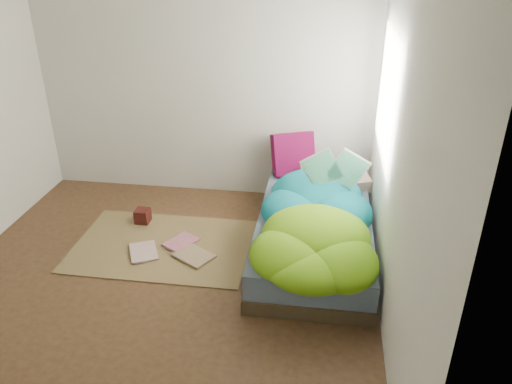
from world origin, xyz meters
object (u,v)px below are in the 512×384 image
floor_book_b (173,238)px  floor_book_a (130,254)px  open_book (336,159)px  wooden_box (143,216)px  bed (314,232)px  pillow_magenta (293,154)px

floor_book_b → floor_book_a: bearing=-104.2°
open_book → floor_book_b: 1.67m
open_book → wooden_box: size_ratio=3.51×
open_book → floor_book_b: open_book is taller
wooden_box → bed: bearing=-7.0°
pillow_magenta → floor_book_b: size_ratio=1.46×
bed → open_book: size_ratio=4.23×
floor_book_b → open_book: bearing=39.0°
open_book → wooden_box: bearing=173.7°
pillow_magenta → floor_book_a: size_ratio=1.35×
bed → open_book: open_book is taller
open_book → floor_book_a: (-1.75, -0.53, -0.80)m
bed → floor_book_a: (-1.60, -0.38, -0.14)m
bed → floor_book_a: 1.65m
floor_book_a → floor_book_b: size_ratio=1.08×
pillow_magenta → floor_book_a: 1.90m
floor_book_a → bed: bearing=-12.2°
open_book → floor_book_a: bearing=-167.8°
bed → pillow_magenta: pillow_magenta is taller
floor_book_a → floor_book_b: bearing=20.1°
bed → open_book: bearing=45.9°
bed → wooden_box: (-1.69, 0.21, -0.09)m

